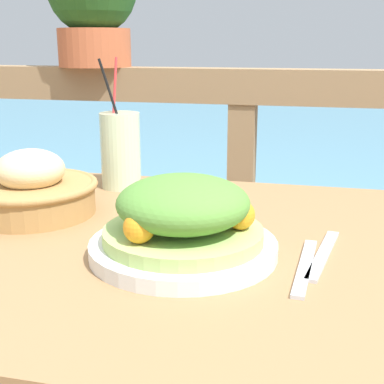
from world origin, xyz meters
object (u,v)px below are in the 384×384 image
bread_basket (32,190)px  salad_plate (183,222)px  potted_plant (92,2)px  drink_glass (121,150)px

bread_basket → salad_plate: bearing=-22.0°
bread_basket → potted_plant: 0.75m
bread_basket → potted_plant: potted_plant is taller
bread_basket → potted_plant: size_ratio=0.67×
salad_plate → drink_glass: 0.37m
salad_plate → bread_basket: (-0.29, 0.12, -0.01)m
drink_glass → potted_plant: size_ratio=0.77×
salad_plate → drink_glass: bearing=123.3°
potted_plant → salad_plate: bearing=-59.9°
salad_plate → potted_plant: potted_plant is taller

